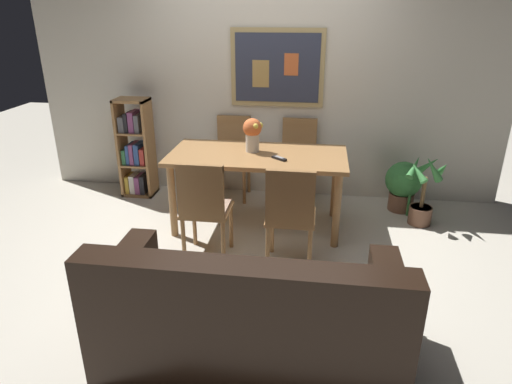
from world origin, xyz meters
The scene contains 13 objects.
ground_plane centered at (0.00, 0.00, 0.00)m, with size 12.00×12.00×0.00m, color beige.
wall_back_with_painting centered at (0.00, 1.49, 1.30)m, with size 5.20×0.14×2.60m.
dining_table centered at (0.04, 0.55, 0.66)m, with size 1.68×0.82×0.75m.
dining_chair_far_left centered at (-0.35, 1.31, 0.54)m, with size 0.40×0.41×0.91m.
dining_chair_near_left centered at (-0.31, -0.18, 0.54)m, with size 0.40×0.41×0.91m.
dining_chair_far_right centered at (0.39, 1.29, 0.54)m, with size 0.40×0.41×0.91m.
dining_chair_near_right centered at (0.41, -0.22, 0.54)m, with size 0.40×0.41×0.91m.
leather_couch centered at (0.25, -1.31, 0.31)m, with size 1.80×0.84×0.84m.
bookshelf centered at (-1.45, 1.16, 0.52)m, with size 0.36×0.28×1.12m.
potted_ivy centered at (1.52, 1.13, 0.30)m, with size 0.38×0.38×0.57m.
potted_palm centered at (1.66, 0.81, 0.32)m, with size 0.39×0.37×0.76m.
flower_vase centered at (-0.02, 0.61, 0.94)m, with size 0.19×0.18×0.32m.
tv_remote centered at (0.26, 0.40, 0.76)m, with size 0.15×0.13×0.02m.
Camera 1 is at (0.60, -3.49, 2.05)m, focal length 31.50 mm.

